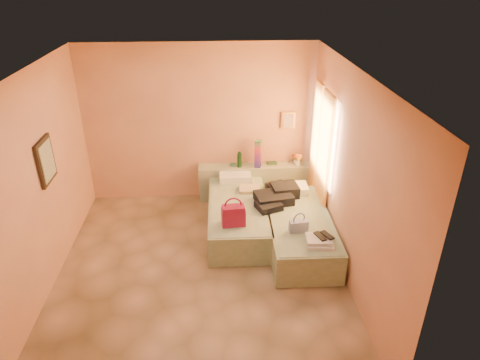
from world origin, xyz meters
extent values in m
plane|color=tan|center=(0.00, 0.00, 0.00)|extent=(4.50, 4.50, 0.00)
cube|color=#EAA97C|center=(0.00, 2.25, 1.40)|extent=(4.00, 0.02, 2.80)
cube|color=#EAA97C|center=(-2.00, 0.00, 1.40)|extent=(0.02, 4.50, 2.80)
cube|color=#EAA97C|center=(2.00, 0.00, 1.40)|extent=(0.02, 4.50, 2.80)
cube|color=silver|center=(0.00, 0.00, 2.80)|extent=(4.00, 4.50, 0.02)
cube|color=beige|center=(1.98, 1.25, 1.50)|extent=(0.02, 1.10, 1.40)
cube|color=#F9A13B|center=(1.94, 1.10, 1.15)|extent=(0.05, 0.55, 2.20)
cube|color=#F9A13B|center=(1.94, 1.70, 1.15)|extent=(0.05, 0.45, 2.20)
cube|color=#2E2114|center=(-1.97, 0.40, 1.60)|extent=(0.04, 0.50, 0.60)
cube|color=gold|center=(1.55, 2.22, 1.45)|extent=(0.25, 0.04, 0.30)
cube|color=#9FA688|center=(0.98, 2.10, 0.33)|extent=(2.05, 0.30, 0.65)
cube|color=#A8BB97|center=(0.60, 1.05, 0.25)|extent=(0.93, 2.01, 0.50)
cube|color=#A8BB97|center=(1.50, 0.55, 0.25)|extent=(0.93, 2.01, 0.50)
cylinder|color=#153B1D|center=(0.69, 2.07, 0.79)|extent=(0.08, 0.08, 0.28)
cube|color=#A0133D|center=(1.01, 2.04, 0.90)|extent=(0.14, 0.14, 0.50)
cylinder|color=#457F58|center=(0.57, 2.13, 0.66)|extent=(0.14, 0.14, 0.03)
cube|color=#284A30|center=(1.29, 2.15, 0.66)|extent=(0.19, 0.14, 0.03)
cube|color=white|center=(1.73, 2.08, 0.78)|extent=(0.21, 0.21, 0.26)
cube|color=#A0133D|center=(0.49, 0.41, 0.66)|extent=(0.35, 0.22, 0.32)
cube|color=tan|center=(0.81, 1.43, 0.53)|extent=(0.35, 0.29, 0.06)
cube|color=black|center=(1.22, 1.03, 0.59)|extent=(0.75, 0.75, 0.19)
cube|color=#3E5196|center=(1.41, 0.18, 0.59)|extent=(0.27, 0.14, 0.17)
cube|color=silver|center=(1.64, -0.17, 0.55)|extent=(0.38, 0.34, 0.10)
cube|color=black|center=(1.70, -0.13, 0.61)|extent=(0.23, 0.26, 0.02)
camera|label=1|loc=(0.25, -4.86, 3.93)|focal=32.00mm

